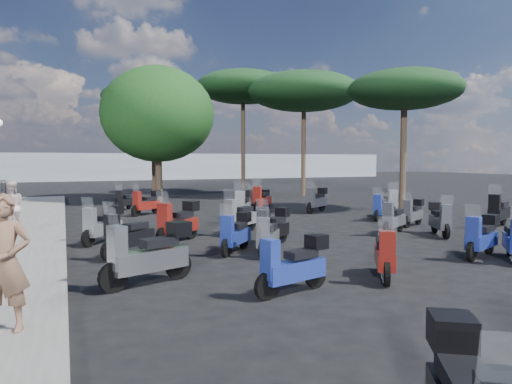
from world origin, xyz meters
name	(u,v)px	position (x,y,z in m)	size (l,w,h in m)	color
ground	(271,245)	(0.00, 0.00, 0.00)	(120.00, 120.00, 0.00)	black
sidewalk	(5,241)	(-6.50, 3.00, 0.07)	(3.00, 30.00, 0.15)	slate
woman	(5,263)	(-5.70, -4.59, 1.00)	(0.62, 0.41, 1.69)	brown
pedestrian_far	(11,207)	(-6.41, 3.76, 0.92)	(0.74, 0.58, 1.53)	beige
scooter_1	(148,255)	(-3.65, -2.66, 0.54)	(1.75, 0.87, 1.44)	black
scooter_2	(128,237)	(-3.68, -0.04, 0.46)	(1.36, 1.13, 1.33)	black
scooter_3	(236,234)	(-1.21, -0.56, 0.46)	(1.17, 1.23, 1.23)	black
scooter_4	(103,225)	(-4.07, 2.04, 0.48)	(1.19, 1.31, 1.29)	black
scooter_5	(147,203)	(-1.91, 8.01, 0.48)	(1.38, 1.08, 1.28)	black
scooter_7	(293,266)	(-1.50, -4.12, 0.47)	(1.54, 0.67, 1.25)	black
scooter_8	(385,256)	(0.55, -3.94, 0.43)	(0.98, 1.34, 1.25)	black
scooter_9	(178,223)	(-2.18, 1.33, 0.54)	(1.46, 1.33, 1.44)	black
scooter_10	(243,206)	(1.00, 4.66, 0.56)	(1.12, 1.68, 1.48)	black
scooter_11	(124,201)	(-2.58, 10.07, 0.41)	(0.88, 1.33, 1.19)	black
scooter_13	(481,237)	(3.80, -3.29, 0.48)	(1.51, 0.81, 1.26)	black
scooter_14	(267,237)	(-0.57, -1.03, 0.41)	(1.00, 1.24, 1.19)	black
scooter_15	(273,228)	(-0.01, -0.14, 0.48)	(1.35, 1.11, 1.28)	black
scooter_16	(239,218)	(-0.10, 2.09, 0.48)	(1.47, 1.13, 1.39)	black
scooter_17	(257,201)	(2.80, 7.53, 0.47)	(1.43, 0.88, 1.24)	black
scooter_19	(440,220)	(5.25, -0.58, 0.47)	(0.92, 1.44, 1.26)	black
scooter_20	(393,220)	(4.17, 0.20, 0.44)	(1.42, 0.95, 1.27)	black
scooter_21	(380,208)	(5.91, 3.02, 0.43)	(1.29, 1.05, 1.25)	black
scooter_22	(262,200)	(2.94, 7.34, 0.50)	(1.33, 1.37, 1.43)	black
scooter_25	(498,212)	(8.33, -0.05, 0.50)	(1.69, 0.98, 1.45)	black
scooter_26	(413,213)	(5.89, 1.27, 0.44)	(1.36, 0.85, 1.18)	black
scooter_27	(390,205)	(6.74, 3.48, 0.49)	(1.01, 1.62, 1.42)	black
scooter_28	(316,200)	(4.99, 6.15, 0.51)	(1.49, 1.12, 1.36)	black
broadleaf_tree	(158,115)	(-0.30, 13.76, 4.67)	(5.97, 5.97, 7.21)	#38281E
pine_0	(243,87)	(6.52, 18.77, 7.24)	(6.48, 6.48, 8.39)	#38281E
pine_1	(304,92)	(8.77, 14.20, 6.43)	(6.89, 6.89, 7.65)	#38281E
pine_2	(153,98)	(-0.09, 16.24, 5.84)	(5.88, 5.88, 6.89)	#38281E
pine_3	(405,90)	(8.97, 5.39, 5.33)	(5.02, 5.02, 6.23)	#38281E
distant_hills	(110,167)	(0.00, 45.00, 1.50)	(70.00, 8.00, 3.00)	gray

